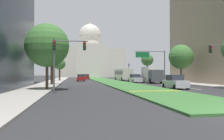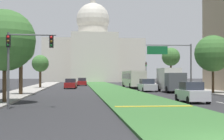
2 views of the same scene
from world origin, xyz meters
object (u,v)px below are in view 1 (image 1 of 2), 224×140
Objects in this scene: street_tree_left_far at (60,64)px; sedan_lead_stopped at (175,82)px; sedan_midblock at (135,79)px; street_tree_left_mid at (52,53)px; sedan_distant at (81,78)px; capitol_building at (90,59)px; street_tree_right_far at (147,60)px; street_tree_right_mid at (181,57)px; city_bus at (123,74)px; box_truck_delivery at (152,74)px; street_tree_left_near at (47,45)px; traffic_light_far_right at (129,69)px; overhead_guide_sign at (153,59)px; traffic_light_near_left at (63,54)px; sedan_far_horizon at (86,77)px.

sedan_lead_stopped is at bearing -62.74° from street_tree_left_far.
sedan_lead_stopped is at bearing -90.04° from sedan_midblock.
sedan_distant is (5.17, 18.02, -4.33)m from street_tree_left_mid.
capitol_building reaches higher than street_tree_left_mid.
street_tree_right_far reaches higher than street_tree_left_far.
city_bus is (-6.67, 18.21, -3.10)m from street_tree_right_mid.
street_tree_right_mid is (22.48, 0.68, -0.24)m from street_tree_left_mid.
street_tree_right_mid is 6.71m from box_truck_delivery.
sedan_distant is (4.66, 28.84, -4.28)m from street_tree_left_near.
capitol_building is 72.32m from box_truck_delivery.
traffic_light_far_right is 26.30m from street_tree_left_far.
street_tree_left_far is at bearing 144.12° from overhead_guide_sign.
street_tree_left_near reaches higher than overhead_guide_sign.
street_tree_left_mid is 17.99m from sedan_midblock.
street_tree_left_far reaches higher than sedan_distant.
street_tree_left_mid is (-21.36, -35.05, 1.80)m from traffic_light_far_right.
sedan_midblock is (15.32, 18.21, -4.25)m from street_tree_left_near.
street_tree_left_far is (-11.52, -56.80, -5.03)m from capitol_building.
street_tree_right_far is (4.19, 16.28, 0.90)m from overhead_guide_sign.
street_tree_left_near is 1.33× the size of street_tree_left_far.
street_tree_left_mid is at bearing 99.37° from traffic_light_near_left.
traffic_light_near_left is at bearing -64.82° from street_tree_left_near.
street_tree_left_far is 1.37× the size of sedan_lead_stopped.
city_bus is (15.31, 29.71, -3.30)m from street_tree_left_near.
sedan_lead_stopped is 0.90× the size of sedan_distant.
overhead_guide_sign is 0.59× the size of city_bus.
capitol_building is 55.81m from street_tree_right_far.
street_tree_right_far is at bearing 77.17° from sedan_lead_stopped.
overhead_guide_sign is 17.62m from sedan_lead_stopped.
capitol_building is 4.87× the size of street_tree_left_mid.
sedan_lead_stopped is at bearing -87.18° from capitol_building.
sedan_far_horizon is (-14.11, -2.60, -2.54)m from traffic_light_far_right.
city_bus is (13.34, 33.90, -2.03)m from traffic_light_near_left.
box_truck_delivery is at bearing -105.92° from street_tree_right_far.
box_truck_delivery is at bearing -79.20° from city_bus.
street_tree_left_near reaches higher than sedan_lead_stopped.
overhead_guide_sign is 13.75m from city_bus.
overhead_guide_sign is 0.92× the size of street_tree_right_mid.
city_bus is (-0.01, 11.51, 0.96)m from sedan_midblock.
street_tree_left_mid is at bearing -106.01° from sedan_distant.
street_tree_right_mid reaches higher than sedan_distant.
capitol_building is at bearing 83.83° from sedan_distant.
sedan_lead_stopped is 29.88m from city_bus.
sedan_far_horizon is at bearing 101.16° from sedan_lead_stopped.
street_tree_left_far is 23.80m from box_truck_delivery.
sedan_midblock is 0.94× the size of sedan_distant.
overhead_guide_sign is 18.94m from sedan_distant.
street_tree_left_mid reaches higher than sedan_far_horizon.
capitol_building reaches higher than street_tree_right_mid.
street_tree_left_near is (-20.86, -45.87, 1.75)m from traffic_light_far_right.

